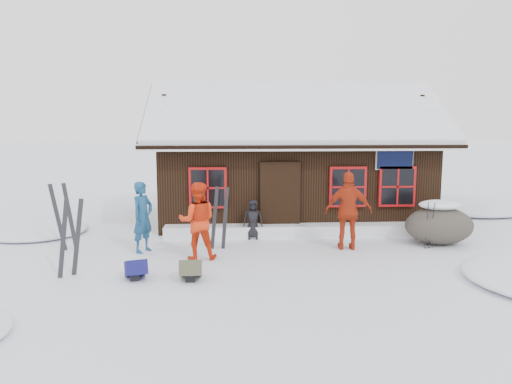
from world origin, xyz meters
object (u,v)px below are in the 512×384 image
skier_teal (143,217)px  skier_orange_left (197,221)px  ski_poles (429,226)px  ski_pair_left (70,239)px  skier_orange_right (349,211)px  backpack_blue (136,271)px  backpack_olive (191,272)px  skier_crouched (253,219)px  boulder (439,224)px

skier_teal → skier_orange_left: bearing=-85.1°
skier_teal → ski_poles: skier_teal is taller
ski_pair_left → skier_orange_right: bearing=-4.2°
skier_teal → backpack_blue: 2.22m
backpack_olive → backpack_blue: bearing=171.9°
ski_pair_left → backpack_blue: size_ratio=3.02×
skier_orange_right → ski_poles: (2.05, -0.02, -0.41)m
skier_crouched → ski_pair_left: size_ratio=0.64×
ski_poles → skier_orange_right: bearing=179.5°
boulder → ski_poles: bearing=-136.1°
skier_crouched → ski_poles: (4.38, -1.24, 0.03)m
ski_pair_left → ski_poles: ski_pair_left is taller
skier_crouched → backpack_blue: bearing=-127.8°
skier_crouched → boulder: 4.88m
skier_crouched → ski_pair_left: bearing=-142.3°
ski_pair_left → ski_poles: size_ratio=1.38×
skier_orange_left → skier_teal: bearing=-30.0°
skier_orange_right → skier_crouched: (-2.32, 1.22, -0.44)m
ski_poles → backpack_olive: ski_poles is taller
skier_teal → ski_pair_left: bearing=179.2°
skier_orange_left → skier_crouched: (1.37, 1.90, -0.37)m
skier_crouched → backpack_olive: size_ratio=1.84×
skier_teal → skier_crouched: size_ratio=1.62×
skier_teal → backpack_olive: 2.67m
skier_orange_right → ski_pair_left: bearing=23.7°
ski_poles → backpack_blue: size_ratio=2.18×
skier_teal → skier_orange_left: size_ratio=0.96×
backpack_blue → boulder: bearing=1.6°
skier_teal → skier_orange_right: bearing=-58.5°
skier_orange_right → backpack_olive: (-3.74, -2.19, -0.82)m
skier_teal → skier_crouched: 3.01m
skier_orange_right → boulder: (2.49, 0.40, -0.45)m
skier_crouched → boulder: bearing=-9.8°
skier_teal → ski_poles: bearing=-58.6°
backpack_blue → backpack_olive: size_ratio=0.95×
skier_orange_right → skier_crouched: size_ratio=1.82×
skier_orange_left → skier_crouched: bearing=-129.0°
skier_orange_left → ski_poles: bearing=-176.7°
skier_crouched → boulder: (4.81, -0.82, -0.01)m
skier_teal → ski_poles: (7.12, -0.04, -0.30)m
skier_orange_right → skier_crouched: bearing=-20.2°
skier_orange_left → backpack_blue: skier_orange_left is taller
skier_orange_right → ski_pair_left: (-6.23, -1.81, -0.18)m
boulder → backpack_blue: boulder is taller
skier_teal → skier_orange_left: skier_orange_left is taller
skier_orange_right → ski_pair_left: size_ratio=1.16×
skier_teal → backpack_blue: skier_teal is taller
skier_orange_left → skier_orange_right: skier_orange_right is taller
skier_orange_left → backpack_olive: (-0.05, -1.52, -0.74)m
skier_orange_right → backpack_olive: 4.41m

